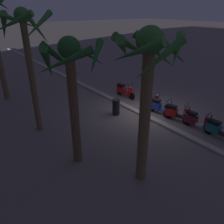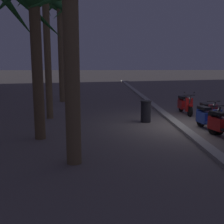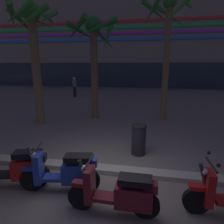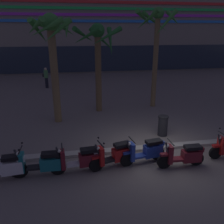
{
  "view_description": "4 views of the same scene",
  "coord_description": "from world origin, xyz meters",
  "px_view_note": "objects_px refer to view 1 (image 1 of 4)",
  "views": [
    {
      "loc": [
        -8.63,
        9.05,
        5.84
      ],
      "look_at": [
        -0.43,
        2.81,
        0.98
      ],
      "focal_mm": 35.37,
      "sensor_mm": 36.0,
      "label": 1
    },
    {
      "loc": [
        -10.78,
        3.49,
        2.52
      ],
      "look_at": [
        -1.97,
        3.14,
        0.96
      ],
      "focal_mm": 43.63,
      "sensor_mm": 36.0,
      "label": 2
    },
    {
      "loc": [
        1.05,
        -4.23,
        2.75
      ],
      "look_at": [
        -0.4,
        3.63,
        0.82
      ],
      "focal_mm": 31.42,
      "sensor_mm": 36.0,
      "label": 3
    },
    {
      "loc": [
        -3.17,
        -7.88,
        4.67
      ],
      "look_at": [
        -1.61,
        1.25,
        1.4
      ],
      "focal_mm": 37.44,
      "sensor_mm": 36.0,
      "label": 4
    }
  ],
  "objects_px": {
    "scooter_red_last_in_row": "(175,113)",
    "palm_tree_mid_walkway": "(148,72)",
    "scooter_teal_gap_after_mid": "(219,130)",
    "palm_tree_far_corner": "(72,74)",
    "scooter_maroon_tail_end": "(196,120)",
    "scooter_red_lead_nearest": "(124,90)",
    "litter_bin": "(116,107)",
    "scooter_maroon_mid_centre": "(150,99)",
    "scooter_blue_second_in_line": "(159,106)",
    "palm_tree_by_mall_entrance": "(26,42)"
  },
  "relations": [
    {
      "from": "scooter_red_last_in_row",
      "to": "litter_bin",
      "type": "distance_m",
      "value": 3.45
    },
    {
      "from": "litter_bin",
      "to": "scooter_red_last_in_row",
      "type": "bearing_deg",
      "value": -139.99
    },
    {
      "from": "scooter_maroon_tail_end",
      "to": "scooter_blue_second_in_line",
      "type": "bearing_deg",
      "value": 4.08
    },
    {
      "from": "scooter_teal_gap_after_mid",
      "to": "scooter_blue_second_in_line",
      "type": "relative_size",
      "value": 1.03
    },
    {
      "from": "scooter_maroon_tail_end",
      "to": "scooter_red_last_in_row",
      "type": "height_order",
      "value": "scooter_red_last_in_row"
    },
    {
      "from": "scooter_red_lead_nearest",
      "to": "palm_tree_mid_walkway",
      "type": "relative_size",
      "value": 0.34
    },
    {
      "from": "scooter_red_lead_nearest",
      "to": "scooter_maroon_tail_end",
      "type": "bearing_deg",
      "value": -179.93
    },
    {
      "from": "scooter_red_last_in_row",
      "to": "palm_tree_mid_walkway",
      "type": "distance_m",
      "value": 6.45
    },
    {
      "from": "scooter_maroon_tail_end",
      "to": "palm_tree_mid_walkway",
      "type": "xyz_separation_m",
      "value": [
        -1.01,
        4.96,
        3.62
      ]
    },
    {
      "from": "scooter_teal_gap_after_mid",
      "to": "litter_bin",
      "type": "relative_size",
      "value": 1.92
    },
    {
      "from": "scooter_teal_gap_after_mid",
      "to": "scooter_maroon_mid_centre",
      "type": "height_order",
      "value": "scooter_teal_gap_after_mid"
    },
    {
      "from": "scooter_red_last_in_row",
      "to": "scooter_red_lead_nearest",
      "type": "bearing_deg",
      "value": -1.28
    },
    {
      "from": "scooter_maroon_tail_end",
      "to": "palm_tree_far_corner",
      "type": "distance_m",
      "value": 7.26
    },
    {
      "from": "scooter_blue_second_in_line",
      "to": "litter_bin",
      "type": "distance_m",
      "value": 2.61
    },
    {
      "from": "scooter_teal_gap_after_mid",
      "to": "scooter_blue_second_in_line",
      "type": "xyz_separation_m",
      "value": [
        3.7,
        0.19,
        0.01
      ]
    },
    {
      "from": "scooter_red_last_in_row",
      "to": "palm_tree_mid_walkway",
      "type": "bearing_deg",
      "value": 114.77
    },
    {
      "from": "scooter_red_last_in_row",
      "to": "scooter_maroon_mid_centre",
      "type": "bearing_deg",
      "value": -10.03
    },
    {
      "from": "scooter_teal_gap_after_mid",
      "to": "scooter_blue_second_in_line",
      "type": "distance_m",
      "value": 3.7
    },
    {
      "from": "scooter_blue_second_in_line",
      "to": "litter_bin",
      "type": "relative_size",
      "value": 1.87
    },
    {
      "from": "scooter_red_last_in_row",
      "to": "litter_bin",
      "type": "xyz_separation_m",
      "value": [
        2.64,
        2.22,
        0.02
      ]
    },
    {
      "from": "litter_bin",
      "to": "palm_tree_by_mall_entrance",
      "type": "bearing_deg",
      "value": 76.9
    },
    {
      "from": "scooter_blue_second_in_line",
      "to": "scooter_maroon_mid_centre",
      "type": "relative_size",
      "value": 1.01
    },
    {
      "from": "scooter_maroon_tail_end",
      "to": "litter_bin",
      "type": "relative_size",
      "value": 1.89
    },
    {
      "from": "scooter_maroon_tail_end",
      "to": "palm_tree_by_mall_entrance",
      "type": "height_order",
      "value": "palm_tree_by_mall_entrance"
    },
    {
      "from": "scooter_red_last_in_row",
      "to": "palm_tree_far_corner",
      "type": "bearing_deg",
      "value": 88.64
    },
    {
      "from": "scooter_teal_gap_after_mid",
      "to": "palm_tree_far_corner",
      "type": "relative_size",
      "value": 0.36
    },
    {
      "from": "palm_tree_mid_walkway",
      "to": "scooter_maroon_mid_centre",
      "type": "bearing_deg",
      "value": -48.56
    },
    {
      "from": "scooter_red_last_in_row",
      "to": "scooter_blue_second_in_line",
      "type": "xyz_separation_m",
      "value": [
        1.17,
        0.06,
        -0.0
      ]
    },
    {
      "from": "scooter_teal_gap_after_mid",
      "to": "palm_tree_by_mall_entrance",
      "type": "bearing_deg",
      "value": 47.38
    },
    {
      "from": "scooter_red_last_in_row",
      "to": "palm_tree_far_corner",
      "type": "height_order",
      "value": "palm_tree_far_corner"
    },
    {
      "from": "litter_bin",
      "to": "scooter_red_lead_nearest",
      "type": "bearing_deg",
      "value": -49.03
    },
    {
      "from": "scooter_red_last_in_row",
      "to": "palm_tree_far_corner",
      "type": "xyz_separation_m",
      "value": [
        0.15,
        6.23,
        3.27
      ]
    },
    {
      "from": "scooter_red_lead_nearest",
      "to": "litter_bin",
      "type": "height_order",
      "value": "scooter_red_lead_nearest"
    },
    {
      "from": "litter_bin",
      "to": "scooter_maroon_tail_end",
      "type": "bearing_deg",
      "value": -148.97
    },
    {
      "from": "scooter_blue_second_in_line",
      "to": "palm_tree_mid_walkway",
      "type": "distance_m",
      "value": 6.9
    },
    {
      "from": "palm_tree_far_corner",
      "to": "scooter_maroon_tail_end",
      "type": "bearing_deg",
      "value": -102.26
    },
    {
      "from": "scooter_red_last_in_row",
      "to": "palm_tree_by_mall_entrance",
      "type": "distance_m",
      "value": 8.54
    },
    {
      "from": "palm_tree_mid_walkway",
      "to": "scooter_teal_gap_after_mid",
      "type": "bearing_deg",
      "value": -93.3
    },
    {
      "from": "scooter_teal_gap_after_mid",
      "to": "scooter_red_last_in_row",
      "type": "xyz_separation_m",
      "value": [
        2.53,
        0.13,
        0.01
      ]
    },
    {
      "from": "palm_tree_far_corner",
      "to": "litter_bin",
      "type": "bearing_deg",
      "value": -58.09
    },
    {
      "from": "litter_bin",
      "to": "palm_tree_far_corner",
      "type": "bearing_deg",
      "value": 121.91
    },
    {
      "from": "scooter_red_last_in_row",
      "to": "scooter_teal_gap_after_mid",
      "type": "bearing_deg",
      "value": -177.09
    },
    {
      "from": "scooter_maroon_tail_end",
      "to": "palm_tree_by_mall_entrance",
      "type": "distance_m",
      "value": 9.22
    },
    {
      "from": "scooter_maroon_tail_end",
      "to": "scooter_red_last_in_row",
      "type": "relative_size",
      "value": 1.06
    },
    {
      "from": "scooter_red_lead_nearest",
      "to": "palm_tree_far_corner",
      "type": "bearing_deg",
      "value": 125.48
    },
    {
      "from": "scooter_red_lead_nearest",
      "to": "palm_tree_far_corner",
      "type": "xyz_separation_m",
      "value": [
        -4.51,
        6.33,
        3.27
      ]
    },
    {
      "from": "palm_tree_mid_walkway",
      "to": "palm_tree_far_corner",
      "type": "bearing_deg",
      "value": 29.89
    },
    {
      "from": "scooter_maroon_tail_end",
      "to": "scooter_maroon_mid_centre",
      "type": "bearing_deg",
      "value": -4.97
    },
    {
      "from": "scooter_maroon_tail_end",
      "to": "palm_tree_far_corner",
      "type": "height_order",
      "value": "palm_tree_far_corner"
    },
    {
      "from": "scooter_teal_gap_after_mid",
      "to": "scooter_blue_second_in_line",
      "type": "height_order",
      "value": "scooter_teal_gap_after_mid"
    }
  ]
}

